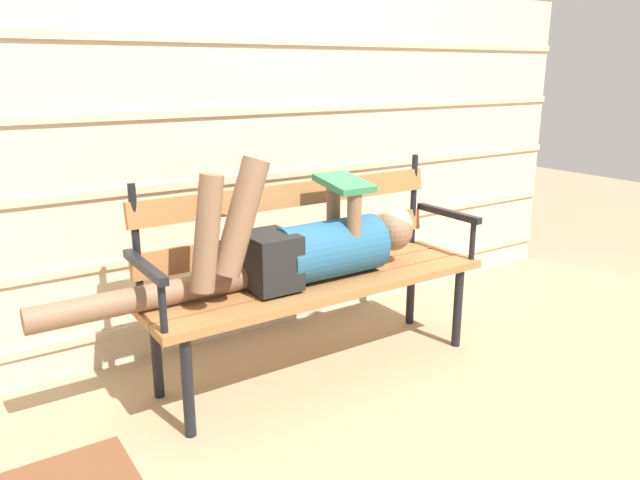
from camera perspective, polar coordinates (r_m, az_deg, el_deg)
name	(u,v)px	position (r m, az deg, el deg)	size (l,w,h in m)	color
ground_plane	(330,376)	(2.86, 0.97, -12.59)	(12.00, 12.00, 0.00)	tan
house_siding	(253,110)	(3.11, -6.29, 11.97)	(4.45, 0.08, 2.32)	beige
park_bench	(312,264)	(2.78, -0.77, -2.23)	(1.62, 0.46, 0.92)	#9E6638
reclining_person	(302,247)	(2.64, -1.70, -0.69)	(1.73, 0.26, 0.59)	#23567A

